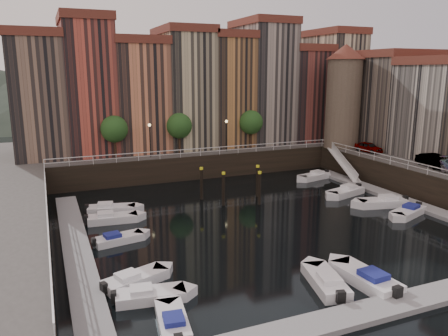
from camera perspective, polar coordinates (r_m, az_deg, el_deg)
name	(u,v)px	position (r m, az deg, el deg)	size (l,w,h in m)	color
ground	(259,218)	(40.80, 4.56, -6.55)	(200.00, 200.00, 0.00)	black
quay_far	(178,154)	(63.90, -6.08, 1.84)	(80.00, 20.00, 3.00)	black
dock_left	(76,247)	(35.78, -18.77, -9.72)	(2.00, 28.00, 0.35)	gray
dock_right	(402,200)	(49.29, 22.18, -3.87)	(2.00, 28.00, 0.35)	gray
dock_near	(394,306)	(28.02, 21.27, -16.39)	(30.00, 2.00, 0.35)	gray
mountains	(106,88)	(145.64, -15.14, 10.04)	(145.00, 100.00, 18.00)	#2D382D
far_terrace	(204,88)	(61.49, -2.60, 10.35)	(48.70, 10.30, 17.50)	#816452
right_terrace	(445,103)	(58.46, 26.91, 7.53)	(9.30, 24.30, 14.00)	#6B5D51
corner_tower	(344,95)	(61.71, 15.34, 9.23)	(5.20, 5.20, 13.80)	#6B5B4C
promenade_trees	(184,126)	(55.35, -5.21, 5.52)	(21.20, 3.20, 5.20)	black
street_lamps	(189,132)	(54.60, -4.54, 4.71)	(10.36, 0.36, 4.18)	black
railings	(237,168)	(44.00, 1.75, 0.04)	(36.08, 34.04, 0.52)	white
gangway	(343,163)	(57.45, 15.31, 0.67)	(2.78, 8.32, 3.73)	white
mooring_pilings	(235,186)	(45.35, 1.51, -2.36)	(6.31, 4.35, 3.78)	black
boat_left_0	(149,295)	(27.31, -9.77, -16.07)	(4.44, 2.19, 1.00)	white
boat_left_1	(134,280)	(29.25, -11.67, -14.10)	(4.55, 2.93, 1.02)	white
boat_left_2	(118,239)	(36.04, -13.71, -8.99)	(4.17, 2.13, 0.94)	white
boat_left_3	(111,218)	(40.82, -14.50, -6.39)	(4.71, 2.12, 1.06)	white
boat_left_4	(111,209)	(43.50, -14.60, -5.20)	(4.82, 2.69, 1.08)	white
boat_right_1	(409,212)	(44.85, 22.96, -5.28)	(4.65, 3.03, 1.05)	white
boat_right_2	(383,202)	(46.86, 20.07, -4.24)	(5.28, 2.93, 1.18)	white
boat_right_3	(346,192)	(49.72, 15.64, -3.00)	(5.08, 3.02, 1.14)	white
boat_right_4	(315,176)	(56.14, 11.75, -1.05)	(4.76, 2.63, 1.06)	white
boat_near_0	(173,322)	(24.73, -6.72, -19.30)	(2.04, 4.27, 0.96)	white
boat_near_1	(326,282)	(29.10, 13.18, -14.27)	(2.77, 4.92, 1.10)	white
boat_near_2	(367,279)	(30.08, 18.12, -13.58)	(2.24, 5.30, 1.20)	white
car_a	(369,148)	(59.10, 18.36, 2.51)	(1.55, 3.85, 1.31)	gray
car_b	(433,162)	(52.50, 25.61, 0.76)	(1.51, 4.32, 1.42)	gray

